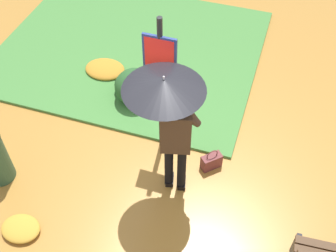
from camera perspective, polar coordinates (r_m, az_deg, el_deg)
ground_plane at (r=6.23m, az=0.12°, el=-6.34°), size 18.00×18.00×0.00m
grass_verge at (r=8.26m, az=-5.08°, el=10.34°), size 4.80×4.00×0.05m
person_with_umbrella at (r=4.91m, az=0.21°, el=2.37°), size 0.96×0.96×2.04m
info_sign_post at (r=5.50m, az=-1.05°, el=6.93°), size 0.44×0.07×2.30m
handbag at (r=6.23m, az=5.86°, el=-4.75°), size 0.31×0.31×0.37m
shrub_cluster at (r=7.07m, az=-4.71°, el=5.33°), size 0.73×0.66×0.60m
leaf_pile_by_bench at (r=7.77m, az=-8.48°, el=7.57°), size 0.72×0.58×0.16m
leaf_pile_far_path at (r=6.01m, az=-19.20°, el=-12.89°), size 0.53×0.42×0.12m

